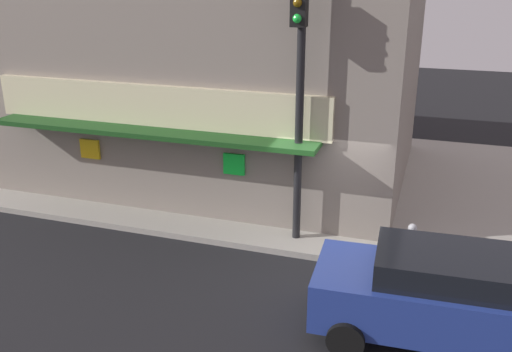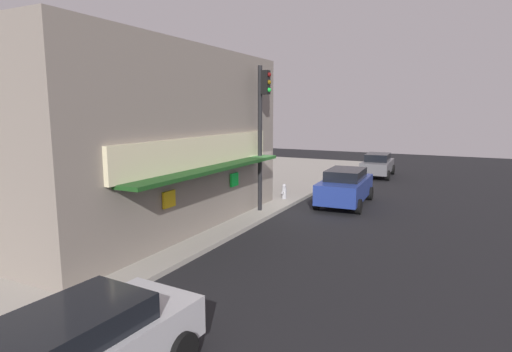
% 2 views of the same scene
% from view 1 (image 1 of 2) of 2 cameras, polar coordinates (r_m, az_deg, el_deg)
% --- Properties ---
extents(ground_plane, '(55.20, 55.20, 0.00)m').
position_cam_1_polar(ground_plane, '(12.63, 6.37, -8.61)').
color(ground_plane, black).
extents(sidewalk, '(36.80, 10.03, 0.15)m').
position_cam_1_polar(sidewalk, '(17.11, 9.95, -0.58)').
color(sidewalk, '#A39E93').
rests_on(sidewalk, ground_plane).
extents(corner_building, '(11.55, 8.81, 6.36)m').
position_cam_1_polar(corner_building, '(17.41, -4.05, 11.14)').
color(corner_building, gray).
rests_on(corner_building, sidewalk).
extents(traffic_light, '(0.32, 0.58, 5.96)m').
position_cam_1_polar(traffic_light, '(12.04, 4.40, 9.98)').
color(traffic_light, black).
rests_on(traffic_light, sidewalk).
extents(fire_hydrant, '(0.46, 0.22, 0.72)m').
position_cam_1_polar(fire_hydrant, '(12.86, 15.44, -6.20)').
color(fire_hydrant, '#B2B2B7').
rests_on(fire_hydrant, sidewalk).
extents(trash_can, '(0.50, 0.50, 0.82)m').
position_cam_1_polar(trash_can, '(16.82, -16.44, 0.28)').
color(trash_can, '#2D2D2D').
rests_on(trash_can, sidewalk).
extents(pedestrian, '(0.53, 0.50, 1.86)m').
position_cam_1_polar(pedestrian, '(14.51, -3.31, 0.57)').
color(pedestrian, navy).
rests_on(pedestrian, sidewalk).
extents(parked_car_blue, '(4.48, 2.21, 1.66)m').
position_cam_1_polar(parked_car_blue, '(10.26, 18.57, -11.38)').
color(parked_car_blue, navy).
rests_on(parked_car_blue, ground_plane).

